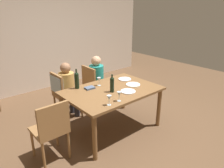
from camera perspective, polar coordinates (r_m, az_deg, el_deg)
name	(u,v)px	position (r m, az deg, el deg)	size (l,w,h in m)	color
ground_plane	(112,128)	(3.96, 0.00, -11.71)	(10.00, 10.00, 0.00)	brown
rear_room_partition	(41,36)	(5.76, -18.38, 11.93)	(6.40, 0.12, 2.70)	beige
dining_table	(112,94)	(3.65, 0.00, -2.74)	(1.57, 1.06, 0.76)	brown
chair_far_right	(93,84)	(4.52, -4.96, 0.00)	(0.44, 0.44, 0.92)	olive
chair_far_left	(61,90)	(4.14, -13.34, -1.56)	(0.46, 0.44, 0.92)	olive
chair_left_end	(51,128)	(3.09, -15.82, -11.09)	(0.44, 0.44, 0.92)	olive
person_woman_host	(98,78)	(4.54, -3.85, 1.68)	(0.34, 0.30, 1.12)	#33333D
person_man_bearded	(68,86)	(4.19, -11.59, -0.50)	(0.34, 0.29, 1.10)	#33333D
wine_bottle_tall_green	(77,80)	(3.66, -9.34, 1.10)	(0.07, 0.07, 0.34)	black
wine_bottle_dark_red	(112,84)	(3.47, 0.01, 0.01)	(0.07, 0.07, 0.30)	black
wine_glass_near_left	(119,94)	(3.16, 1.91, -2.78)	(0.07, 0.07, 0.15)	silver
wine_glass_centre	(109,98)	(3.04, -0.77, -3.78)	(0.07, 0.07, 0.15)	silver
wine_glass_near_right	(99,80)	(3.76, -3.45, 1.11)	(0.07, 0.07, 0.15)	silver
dinner_plate_host	(125,79)	(4.10, 3.41, 1.31)	(0.24, 0.24, 0.01)	white
dinner_plate_guest_left	(133,85)	(3.83, 5.62, -0.15)	(0.25, 0.25, 0.01)	white
dinner_plate_guest_right	(128,91)	(3.54, 4.29, -1.94)	(0.25, 0.25, 0.01)	white
folded_napkin	(90,88)	(3.66, -5.96, -1.03)	(0.16, 0.12, 0.03)	#4C5B75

